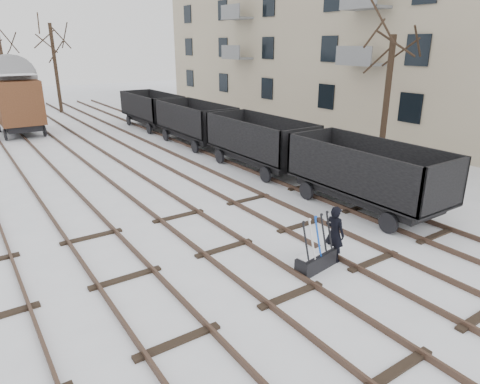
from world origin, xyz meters
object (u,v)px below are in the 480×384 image
at_px(ground_frame, 316,259).
at_px(freight_wagon_a, 366,184).
at_px(worker, 335,234).
at_px(box_van_wagon, 16,99).

relative_size(ground_frame, freight_wagon_a, 0.25).
height_order(worker, box_van_wagon, box_van_wagon).
xyz_separation_m(worker, box_van_wagon, (-4.33, 24.22, 1.50)).
xyz_separation_m(ground_frame, box_van_wagon, (-3.58, 24.32, 2.02)).
distance_m(ground_frame, worker, 0.92).
relative_size(ground_frame, box_van_wagon, 0.29).
distance_m(ground_frame, box_van_wagon, 24.66).
relative_size(freight_wagon_a, box_van_wagon, 1.14).
distance_m(worker, freight_wagon_a, 4.42).
bearing_deg(box_van_wagon, worker, -79.78).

